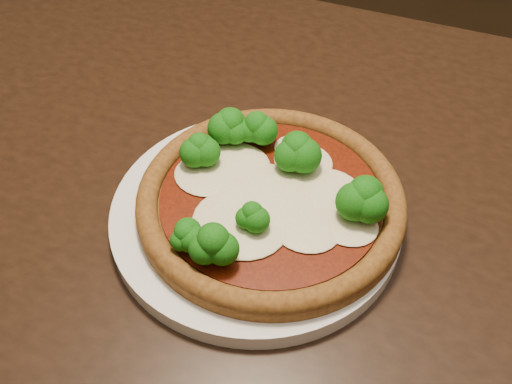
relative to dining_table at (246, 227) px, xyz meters
The scene contains 3 objects.
dining_table is the anchor object (origin of this frame).
plate 0.15m from the dining_table, 46.38° to the right, with size 0.28×0.28×0.02m, color white.
pizza 0.17m from the dining_table, 37.05° to the right, with size 0.26×0.26×0.06m.
Camera 1 is at (0.10, -0.53, 1.18)m, focal length 40.00 mm.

